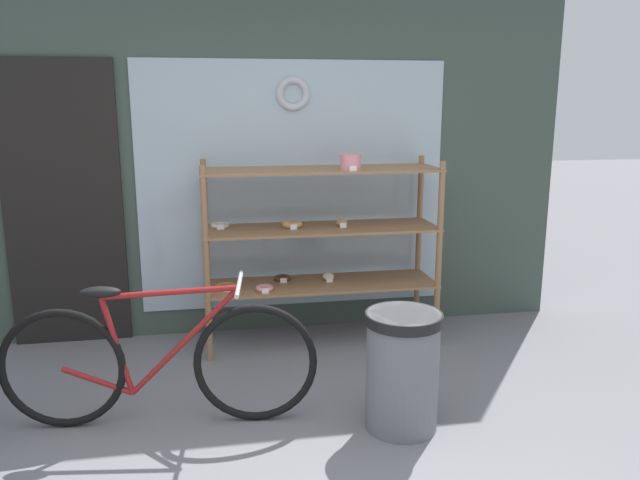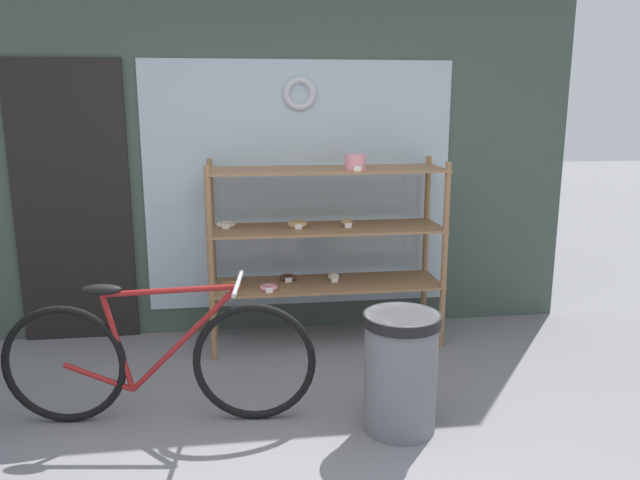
{
  "view_description": "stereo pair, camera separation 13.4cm",
  "coord_description": "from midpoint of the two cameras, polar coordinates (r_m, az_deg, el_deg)",
  "views": [
    {
      "loc": [
        -0.44,
        -2.48,
        1.8
      ],
      "look_at": [
        0.18,
        0.98,
        1.01
      ],
      "focal_mm": 35.0,
      "sensor_mm": 36.0,
      "label": 1
    },
    {
      "loc": [
        -0.3,
        -2.5,
        1.8
      ],
      "look_at": [
        0.18,
        0.98,
        1.01
      ],
      "focal_mm": 35.0,
      "sensor_mm": 36.0,
      "label": 2
    }
  ],
  "objects": [
    {
      "name": "trash_bin",
      "position": [
        3.54,
        8.48,
        -11.46
      ],
      "size": [
        0.42,
        0.42,
        0.68
      ],
      "color": "slate",
      "rests_on": "ground_plane"
    },
    {
      "name": "storefront_facade",
      "position": [
        4.84,
        -4.1,
        9.14
      ],
      "size": [
        4.74,
        0.13,
        3.1
      ],
      "color": "#3D4C42",
      "rests_on": "ground_plane"
    },
    {
      "name": "display_case",
      "position": [
        4.59,
        1.18,
        0.75
      ],
      "size": [
        1.72,
        0.5,
        1.43
      ],
      "color": "#8E6642",
      "rests_on": "ground_plane"
    },
    {
      "name": "bicycle",
      "position": [
        3.68,
        -13.53,
        -10.59
      ],
      "size": [
        1.76,
        0.46,
        0.83
      ],
      "rotation": [
        0.0,
        0.0,
        -0.1
      ],
      "color": "black",
      "rests_on": "ground_plane"
    }
  ]
}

